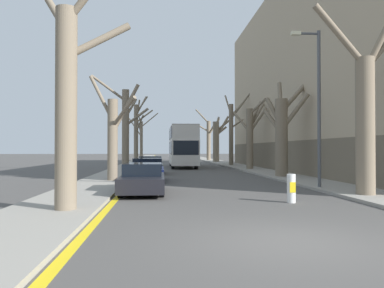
% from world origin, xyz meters
% --- Properties ---
extents(ground_plane, '(300.00, 300.00, 0.00)m').
position_xyz_m(ground_plane, '(0.00, 0.00, 0.00)').
color(ground_plane, '#4C4947').
extents(sidewalk_left, '(2.81, 120.00, 0.12)m').
position_xyz_m(sidewalk_left, '(-5.81, 50.00, 0.06)').
color(sidewalk_left, gray).
rests_on(sidewalk_left, ground).
extents(sidewalk_right, '(2.81, 120.00, 0.12)m').
position_xyz_m(sidewalk_right, '(5.81, 50.00, 0.06)').
color(sidewalk_right, gray).
rests_on(sidewalk_right, ground).
extents(building_facade_right, '(10.08, 35.81, 15.97)m').
position_xyz_m(building_facade_right, '(12.21, 23.30, 7.97)').
color(building_facade_right, tan).
rests_on(building_facade_right, ground).
extents(kerb_line_stripe, '(0.24, 120.00, 0.01)m').
position_xyz_m(kerb_line_stripe, '(-4.23, 50.00, 0.00)').
color(kerb_line_stripe, yellow).
rests_on(kerb_line_stripe, ground).
extents(street_tree_left_0, '(3.29, 2.38, 7.85)m').
position_xyz_m(street_tree_left_0, '(-5.27, 3.87, 3.44)').
color(street_tree_left_0, '#7A6B56').
rests_on(street_tree_left_0, ground).
extents(street_tree_left_1, '(3.06, 3.03, 6.24)m').
position_xyz_m(street_tree_left_1, '(-5.24, 14.19, 2.74)').
color(street_tree_left_1, '#7A6B56').
rests_on(street_tree_left_1, ground).
extents(street_tree_left_2, '(4.85, 1.82, 8.14)m').
position_xyz_m(street_tree_left_2, '(-5.53, 24.55, 3.77)').
color(street_tree_left_2, '#7A6B56').
rests_on(street_tree_left_2, ground).
extents(street_tree_left_3, '(2.18, 3.87, 8.21)m').
position_xyz_m(street_tree_left_3, '(-5.27, 36.24, 4.04)').
color(street_tree_left_3, '#7A6B56').
rests_on(street_tree_left_3, ground).
extents(street_tree_left_4, '(4.41, 3.46, 7.97)m').
position_xyz_m(street_tree_left_4, '(-5.33, 46.74, 3.63)').
color(street_tree_left_4, '#7A6B56').
rests_on(street_tree_left_4, ground).
extents(street_tree_right_0, '(4.54, 2.35, 7.87)m').
position_xyz_m(street_tree_right_0, '(5.47, 6.59, 3.42)').
color(street_tree_right_0, '#7A6B56').
rests_on(street_tree_right_0, ground).
extents(street_tree_right_1, '(3.43, 2.96, 6.86)m').
position_xyz_m(street_tree_right_1, '(5.47, 16.73, 3.13)').
color(street_tree_right_1, '#7A6B56').
rests_on(street_tree_right_1, ground).
extents(street_tree_right_2, '(2.96, 3.36, 6.44)m').
position_xyz_m(street_tree_right_2, '(5.61, 26.01, 3.29)').
color(street_tree_right_2, '#7A6B56').
rests_on(street_tree_right_2, ground).
extents(street_tree_right_3, '(3.02, 3.45, 8.23)m').
position_xyz_m(street_tree_right_3, '(5.63, 34.85, 4.05)').
color(street_tree_right_3, '#7A6B56').
rests_on(street_tree_right_3, ground).
extents(street_tree_right_4, '(2.64, 1.88, 6.69)m').
position_xyz_m(street_tree_right_4, '(5.44, 45.20, 3.32)').
color(street_tree_right_4, '#7A6B56').
rests_on(street_tree_right_4, ground).
extents(street_tree_right_5, '(4.02, 3.84, 8.70)m').
position_xyz_m(street_tree_right_5, '(5.39, 54.12, 3.82)').
color(street_tree_right_5, '#7A6B56').
rests_on(street_tree_right_5, ground).
extents(double_decker_bus, '(2.62, 10.49, 4.22)m').
position_xyz_m(double_decker_bus, '(-0.24, 31.76, 2.39)').
color(double_decker_bus, silver).
rests_on(double_decker_bus, ground).
extents(parked_car_0, '(1.82, 4.40, 1.27)m').
position_xyz_m(parked_car_0, '(-3.31, 8.72, 0.61)').
color(parked_car_0, black).
rests_on(parked_car_0, ground).
extents(parked_car_1, '(1.89, 4.21, 1.35)m').
position_xyz_m(parked_car_1, '(-3.31, 14.93, 0.64)').
color(parked_car_1, navy).
rests_on(parked_car_1, ground).
extents(parked_car_2, '(1.89, 4.33, 1.34)m').
position_xyz_m(parked_car_2, '(-3.31, 21.47, 0.64)').
color(parked_car_2, '#4C5156').
rests_on(parked_car_2, ground).
extents(lamp_post, '(1.40, 0.20, 7.44)m').
position_xyz_m(lamp_post, '(4.73, 9.50, 4.18)').
color(lamp_post, '#4C4F54').
rests_on(lamp_post, ground).
extents(traffic_bollard, '(0.30, 0.31, 1.00)m').
position_xyz_m(traffic_bollard, '(2.01, 5.41, 0.50)').
color(traffic_bollard, white).
rests_on(traffic_bollard, ground).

